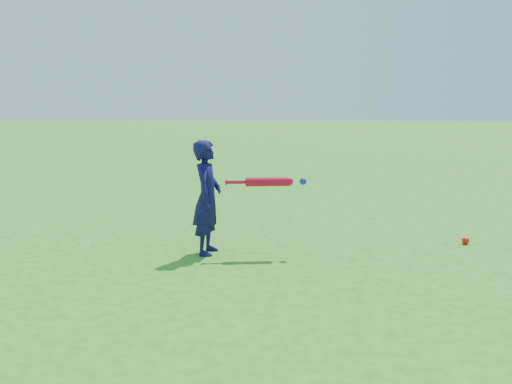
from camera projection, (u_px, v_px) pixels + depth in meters
ground at (153, 259)px, 5.69m from camera, size 80.00×80.00×0.00m
child at (207, 198)px, 5.82m from camera, size 0.33×0.46×1.17m
ground_ball_red at (465, 241)px, 6.28m from camera, size 0.08×0.08×0.08m
bat_swing at (271, 182)px, 5.79m from camera, size 0.83×0.16×0.09m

